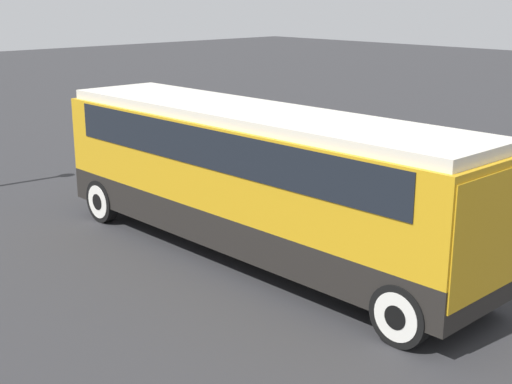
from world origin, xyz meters
TOP-DOWN VIEW (x-y plane):
  - ground_plane at (0.00, 0.00)m, footprint 120.00×120.00m
  - tour_bus at (0.10, 0.00)m, footprint 11.11×2.59m
  - parked_car_near at (-2.76, 7.90)m, footprint 4.39×1.94m

SIDE VIEW (x-z plane):
  - ground_plane at x=0.00m, z-range 0.00..0.00m
  - parked_car_near at x=-2.76m, z-range 0.01..1.34m
  - tour_bus at x=0.10m, z-range 0.34..3.62m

